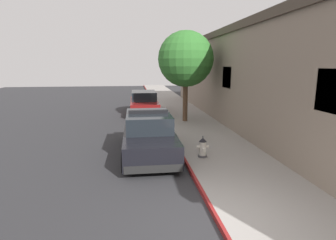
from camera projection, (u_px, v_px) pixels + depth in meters
ground_plane at (85, 129)px, 14.85m from camera, size 33.67×60.00×0.20m
sidewalk_pavement at (192, 123)px, 15.56m from camera, size 3.08×60.00×0.13m
curb_painted_edge at (165, 124)px, 15.36m from camera, size 0.08×60.00×0.13m
storefront_building at (296, 78)px, 14.70m from camera, size 7.99×28.03×5.29m
police_cruiser at (149, 135)px, 10.34m from camera, size 1.94×4.84×1.68m
parked_car_silver_ahead at (144, 103)px, 18.90m from camera, size 1.94×4.84×1.56m
fire_hydrant at (203, 147)px, 9.65m from camera, size 0.44×0.40×0.76m
street_tree at (186, 59)px, 15.29m from camera, size 3.13×3.13×5.11m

